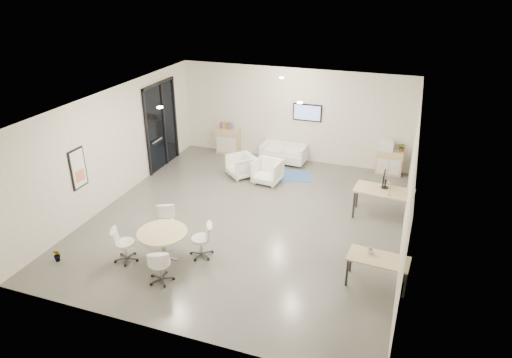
{
  "coord_description": "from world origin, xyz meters",
  "views": [
    {
      "loc": [
        3.78,
        -10.08,
        6.15
      ],
      "look_at": [
        0.1,
        0.4,
        1.0
      ],
      "focal_mm": 32.0,
      "sensor_mm": 36.0,
      "label": 1
    }
  ],
  "objects": [
    {
      "name": "glass_door",
      "position": [
        -3.95,
        2.51,
        1.5
      ],
      "size": [
        0.09,
        1.9,
        2.85
      ],
      "color": "black",
      "rests_on": "room_shell"
    },
    {
      "name": "artwork",
      "position": [
        -3.97,
        -1.6,
        1.55
      ],
      "size": [
        0.05,
        0.54,
        1.04
      ],
      "color": "black",
      "rests_on": "room_shell"
    },
    {
      "name": "wall_tv",
      "position": [
        0.5,
        4.46,
        1.75
      ],
      "size": [
        0.98,
        0.06,
        0.58
      ],
      "color": "black",
      "rests_on": "room_shell"
    },
    {
      "name": "desk_rear",
      "position": [
        3.4,
        1.28,
        0.72
      ],
      "size": [
        1.59,
        0.89,
        0.8
      ],
      "rotation": [
        0.0,
        0.0,
        -0.08
      ],
      "color": "tan",
      "rests_on": "room_shell"
    },
    {
      "name": "armchair_left",
      "position": [
        -1.14,
        2.49,
        0.4
      ],
      "size": [
        1.06,
        1.06,
        0.8
      ],
      "primitive_type": "imported",
      "rotation": [
        0.0,
        0.0,
        -0.73
      ],
      "color": "white",
      "rests_on": "room_shell"
    },
    {
      "name": "armchair_right",
      "position": [
        -0.19,
        2.32,
        0.41
      ],
      "size": [
        0.88,
        0.83,
        0.83
      ],
      "primitive_type": "imported",
      "rotation": [
        0.0,
        0.0,
        -0.1
      ],
      "color": "white",
      "rests_on": "room_shell"
    },
    {
      "name": "plant_floor",
      "position": [
        -3.43,
        -3.34,
        0.07
      ],
      "size": [
        0.27,
        0.37,
        0.15
      ],
      "primitive_type": "imported",
      "rotation": [
        0.0,
        0.0,
        -0.31
      ],
      "color": "#3F7F3F",
      "rests_on": "room_shell"
    },
    {
      "name": "plant_cabinet",
      "position": [
        3.68,
        4.29,
        0.94
      ],
      "size": [
        0.33,
        0.35,
        0.23
      ],
      "primitive_type": "imported",
      "rotation": [
        0.0,
        0.0,
        -0.22
      ],
      "color": "#3F7F3F",
      "rests_on": "sideboard_right"
    },
    {
      "name": "round_table",
      "position": [
        -1.18,
        -2.4,
        0.62
      ],
      "size": [
        1.15,
        1.15,
        0.7
      ],
      "color": "tan",
      "rests_on": "room_shell"
    },
    {
      "name": "meeting_chairs",
      "position": [
        -1.18,
        -2.4,
        0.41
      ],
      "size": [
        2.34,
        2.34,
        0.82
      ],
      "color": "white",
      "rests_on": "room_shell"
    },
    {
      "name": "sideboard_left",
      "position": [
        -2.32,
        4.26,
        0.46
      ],
      "size": [
        0.82,
        0.43,
        0.93
      ],
      "color": "tan",
      "rests_on": "room_shell"
    },
    {
      "name": "loveseat",
      "position": [
        -0.18,
        4.12,
        0.31
      ],
      "size": [
        1.56,
        0.84,
        0.57
      ],
      "rotation": [
        0.0,
        0.0,
        -0.06
      ],
      "color": "white",
      "rests_on": "room_shell"
    },
    {
      "name": "blue_rug",
      "position": [
        0.35,
        3.01,
        0.01
      ],
      "size": [
        1.61,
        1.32,
        0.01
      ],
      "primitive_type": "cube",
      "rotation": [
        0.0,
        0.0,
        0.33
      ],
      "color": "#325D9B",
      "rests_on": "room_shell"
    },
    {
      "name": "monitor",
      "position": [
        3.36,
        1.43,
        1.04
      ],
      "size": [
        0.2,
        0.5,
        0.44
      ],
      "color": "black",
      "rests_on": "desk_rear"
    },
    {
      "name": "ceiling_spots",
      "position": [
        -0.2,
        0.83,
        3.18
      ],
      "size": [
        3.14,
        4.14,
        0.03
      ],
      "color": "#FFEAC6",
      "rests_on": "room_shell"
    },
    {
      "name": "cup",
      "position": [
        3.39,
        -1.63,
        0.72
      ],
      "size": [
        0.14,
        0.11,
        0.13
      ],
      "primitive_type": "imported",
      "rotation": [
        0.0,
        0.0,
        -0.05
      ],
      "color": "white",
      "rests_on": "desk_front"
    },
    {
      "name": "sideboard_right",
      "position": [
        3.34,
        4.27,
        0.41
      ],
      "size": [
        0.83,
        0.4,
        0.83
      ],
      "color": "tan",
      "rests_on": "room_shell"
    },
    {
      "name": "desk_front",
      "position": [
        3.57,
        -1.75,
        0.59
      ],
      "size": [
        1.31,
        0.73,
        0.66
      ],
      "rotation": [
        0.0,
        0.0,
        -0.08
      ],
      "color": "tan",
      "rests_on": "room_shell"
    },
    {
      "name": "printer",
      "position": [
        3.19,
        4.28,
        0.98
      ],
      "size": [
        0.52,
        0.45,
        0.34
      ],
      "rotation": [
        0.0,
        0.0,
        -0.1
      ],
      "color": "white",
      "rests_on": "sideboard_right"
    },
    {
      "name": "books",
      "position": [
        -2.36,
        4.26,
        1.04
      ],
      "size": [
        0.48,
        0.14,
        0.22
      ],
      "color": "red",
      "rests_on": "sideboard_left"
    },
    {
      "name": "room_shell",
      "position": [
        0.0,
        0.0,
        1.6
      ],
      "size": [
        9.6,
        10.6,
        4.8
      ],
      "color": "#51504A",
      "rests_on": "ground"
    }
  ]
}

